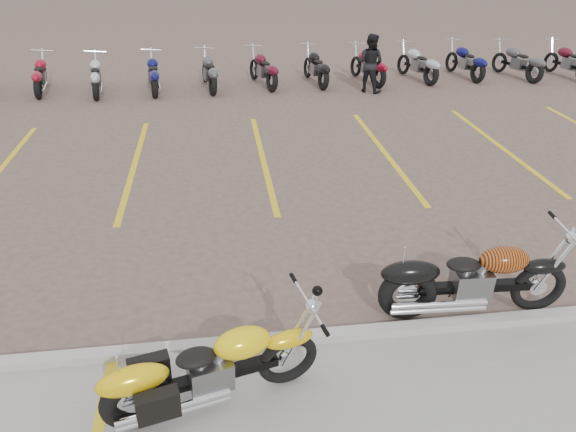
# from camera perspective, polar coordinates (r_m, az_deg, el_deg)

# --- Properties ---
(ground) EXTENTS (100.00, 100.00, 0.00)m
(ground) POSITION_cam_1_polar(r_m,az_deg,el_deg) (8.56, -0.09, -4.02)
(ground) COLOR #725B51
(ground) RESTS_ON ground
(curb) EXTENTS (60.00, 0.18, 0.12)m
(curb) POSITION_cam_1_polar(r_m,az_deg,el_deg) (6.91, 2.12, -12.24)
(curb) COLOR #ADAAA3
(curb) RESTS_ON ground
(parking_stripes) EXTENTS (38.00, 5.50, 0.01)m
(parking_stripes) POSITION_cam_1_polar(r_m,az_deg,el_deg) (12.12, -2.58, 5.87)
(parking_stripes) COLOR gold
(parking_stripes) RESTS_ON ground
(yellow_cruiser) EXTENTS (2.25, 0.70, 0.94)m
(yellow_cruiser) POSITION_cam_1_polar(r_m,az_deg,el_deg) (5.95, -8.16, -15.21)
(yellow_cruiser) COLOR black
(yellow_cruiser) RESTS_ON ground
(flame_cruiser) EXTENTS (2.43, 0.38, 1.00)m
(flame_cruiser) POSITION_cam_1_polar(r_m,az_deg,el_deg) (7.43, 17.92, -6.41)
(flame_cruiser) COLOR black
(flame_cruiser) RESTS_ON ground
(person_b) EXTENTS (1.04, 1.01, 1.68)m
(person_b) POSITION_cam_1_polar(r_m,az_deg,el_deg) (17.24, 8.36, 15.11)
(person_b) COLOR black
(person_b) RESTS_ON ground
(bg_bike_row) EXTENTS (20.84, 2.09, 1.10)m
(bg_bike_row) POSITION_cam_1_polar(r_m,az_deg,el_deg) (18.00, 2.74, 14.93)
(bg_bike_row) COLOR black
(bg_bike_row) RESTS_ON ground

